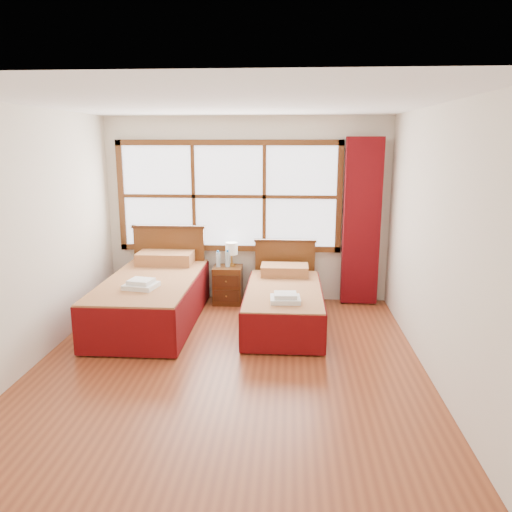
{
  "coord_description": "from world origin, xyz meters",
  "views": [
    {
      "loc": [
        0.6,
        -4.77,
        2.26
      ],
      "look_at": [
        0.23,
        0.7,
        0.99
      ],
      "focal_mm": 35.0,
      "sensor_mm": 36.0,
      "label": 1
    }
  ],
  "objects": [
    {
      "name": "window",
      "position": [
        -0.25,
        2.21,
        1.5
      ],
      "size": [
        3.16,
        0.06,
        1.56
      ],
      "color": "white",
      "rests_on": "wall_back"
    },
    {
      "name": "wall_left",
      "position": [
        -2.0,
        0.0,
        1.3
      ],
      "size": [
        0.0,
        4.5,
        4.5
      ],
      "primitive_type": "plane",
      "rotation": [
        1.57,
        0.0,
        1.57
      ],
      "color": "silver",
      "rests_on": "floor"
    },
    {
      "name": "nightstand",
      "position": [
        -0.25,
        1.99,
        0.27
      ],
      "size": [
        0.4,
        0.4,
        0.53
      ],
      "color": "#592F13",
      "rests_on": "floor"
    },
    {
      "name": "wall_back",
      "position": [
        0.0,
        2.25,
        1.3
      ],
      "size": [
        4.0,
        0.0,
        4.0
      ],
      "primitive_type": "plane",
      "rotation": [
        1.57,
        0.0,
        0.0
      ],
      "color": "silver",
      "rests_on": "floor"
    },
    {
      "name": "wall_right",
      "position": [
        2.0,
        0.0,
        1.3
      ],
      "size": [
        0.0,
        4.5,
        4.5
      ],
      "primitive_type": "plane",
      "rotation": [
        1.57,
        0.0,
        -1.57
      ],
      "color": "silver",
      "rests_on": "floor"
    },
    {
      "name": "towels_right",
      "position": [
        0.57,
        0.63,
        0.53
      ],
      "size": [
        0.35,
        0.31,
        0.1
      ],
      "rotation": [
        0.0,
        0.0,
        0.05
      ],
      "color": "white",
      "rests_on": "bed_right"
    },
    {
      "name": "ceiling",
      "position": [
        0.0,
        0.0,
        2.6
      ],
      "size": [
        4.5,
        4.5,
        0.0
      ],
      "primitive_type": "plane",
      "rotation": [
        3.14,
        0.0,
        0.0
      ],
      "color": "white",
      "rests_on": "wall_back"
    },
    {
      "name": "bed_right",
      "position": [
        0.55,
        1.2,
        0.28
      ],
      "size": [
        0.94,
        1.96,
        0.91
      ],
      "color": "#3E1F0D",
      "rests_on": "floor"
    },
    {
      "name": "bed_left",
      "position": [
        -1.12,
        1.2,
        0.33
      ],
      "size": [
        1.12,
        2.17,
        1.09
      ],
      "color": "#3E1F0D",
      "rests_on": "floor"
    },
    {
      "name": "floor",
      "position": [
        0.0,
        0.0,
        0.0
      ],
      "size": [
        4.5,
        4.5,
        0.0
      ],
      "primitive_type": "plane",
      "color": "brown",
      "rests_on": "ground"
    },
    {
      "name": "lamp",
      "position": [
        -0.2,
        2.08,
        0.77
      ],
      "size": [
        0.17,
        0.17,
        0.33
      ],
      "color": "gold",
      "rests_on": "nightstand"
    },
    {
      "name": "towels_left",
      "position": [
        -1.11,
        0.73,
        0.63
      ],
      "size": [
        0.41,
        0.37,
        0.1
      ],
      "rotation": [
        0.0,
        0.0,
        -0.2
      ],
      "color": "white",
      "rests_on": "bed_left"
    },
    {
      "name": "bottle_far",
      "position": [
        -0.25,
        1.99,
        0.64
      ],
      "size": [
        0.06,
        0.06,
        0.24
      ],
      "color": "#ADD0DE",
      "rests_on": "nightstand"
    },
    {
      "name": "bottle_near",
      "position": [
        -0.39,
        1.99,
        0.64
      ],
      "size": [
        0.06,
        0.06,
        0.24
      ],
      "color": "#ADD0DE",
      "rests_on": "nightstand"
    },
    {
      "name": "curtain",
      "position": [
        1.6,
        2.11,
        1.17
      ],
      "size": [
        0.5,
        0.16,
        2.3
      ],
      "primitive_type": "cube",
      "color": "maroon",
      "rests_on": "wall_back"
    }
  ]
}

